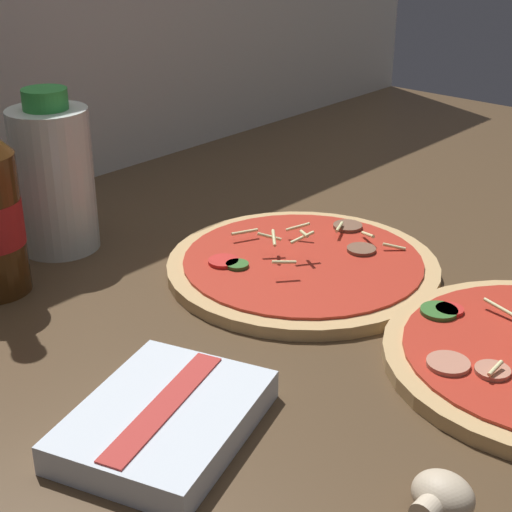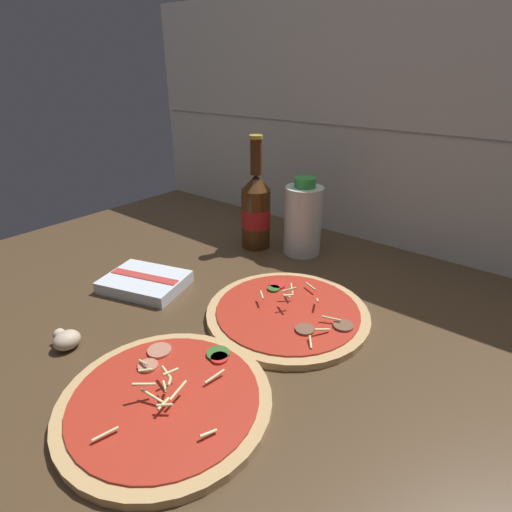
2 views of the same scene
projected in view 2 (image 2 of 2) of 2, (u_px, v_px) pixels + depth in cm
name	position (u px, v px, depth cm)	size (l,w,h in cm)	color
counter_slab	(287.00, 336.00, 68.31)	(160.00, 90.00, 2.50)	#4C3823
tile_backsplash	(409.00, 132.00, 87.94)	(160.00, 1.13, 60.00)	silver
pizza_near	(166.00, 400.00, 52.56)	(28.07, 28.07, 4.61)	tan
pizza_far	(288.00, 313.00, 71.27)	(28.96, 28.96, 4.75)	tan
beer_bottle	(256.00, 210.00, 95.68)	(7.03, 7.03, 26.82)	#47280F
oil_bottle	(303.00, 219.00, 92.89)	(8.78, 8.78, 18.22)	silver
mushroom_left	(66.00, 340.00, 63.12)	(4.46, 4.25, 2.97)	beige
dish_towel	(145.00, 282.00, 80.50)	(18.45, 15.99, 2.56)	silver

